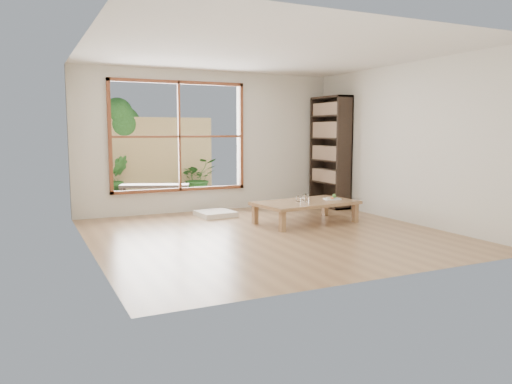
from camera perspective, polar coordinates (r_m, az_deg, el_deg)
ground at (r=7.35m, az=1.42°, el=-4.80°), size 5.00×5.00×0.00m
low_table at (r=8.18m, az=5.70°, el=-1.37°), size 1.74×1.12×0.36m
floor_cushion at (r=8.87m, az=-4.66°, el=-2.48°), size 0.66×0.66×0.09m
bookshelf at (r=9.97m, az=8.49°, el=4.53°), size 0.35×0.98×2.17m
glass_tall at (r=8.09m, az=5.81°, el=-0.67°), size 0.07×0.07×0.14m
glass_mid at (r=8.27m, az=5.62°, el=-0.64°), size 0.07×0.07×0.10m
glass_short at (r=8.36m, az=5.55°, el=-0.58°), size 0.07×0.07×0.09m
glass_small at (r=8.16m, az=4.89°, el=-0.75°), size 0.07×0.07×0.09m
food_tray at (r=8.47m, az=8.74°, el=-0.70°), size 0.29×0.24×0.08m
deck at (r=10.43m, az=-10.43°, el=-1.40°), size 2.80×2.00×0.05m
garden_bench at (r=10.10m, az=-11.51°, el=0.53°), size 1.39×0.86×0.42m
bamboo_fence at (r=11.31m, az=-11.85°, el=3.80°), size 2.80×0.06×1.80m
shrub_right at (r=11.20m, az=-6.64°, el=1.63°), size 0.85×0.75×0.88m
shrub_left at (r=10.82m, az=-15.72°, el=1.48°), size 0.59×0.50×0.97m
garden_tree at (r=11.45m, az=-15.62°, el=7.36°), size 1.04×0.85×2.22m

